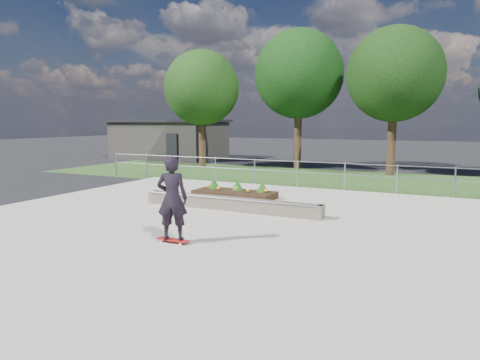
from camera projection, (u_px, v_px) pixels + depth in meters
name	position (u px, v px, depth m)	size (l,w,h in m)	color
ground	(209.00, 226.00, 11.58)	(120.00, 120.00, 0.00)	black
grass_verge	(319.00, 178.00, 21.38)	(30.00, 8.00, 0.02)	#2B4C1E
concrete_slab	(209.00, 225.00, 11.58)	(15.00, 15.00, 0.06)	#AFA89B
fence	(298.00, 170.00, 18.16)	(20.06, 0.06, 1.20)	gray
building	(169.00, 139.00, 33.48)	(8.40, 5.40, 3.00)	#2F2C29
tree_far_left	(202.00, 88.00, 25.98)	(4.55, 4.55, 7.15)	#352115
tree_mid_left	(299.00, 74.00, 25.27)	(5.25, 5.25, 8.25)	#332014
tree_mid_right	(395.00, 75.00, 22.04)	(4.90, 4.90, 7.70)	#322014
grind_ledge	(229.00, 204.00, 13.40)	(6.00, 0.44, 0.43)	brown
planter_bed	(235.00, 192.00, 15.67)	(3.00, 1.20, 0.61)	black
skateboarder	(172.00, 198.00, 9.65)	(0.81, 0.67, 2.00)	white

